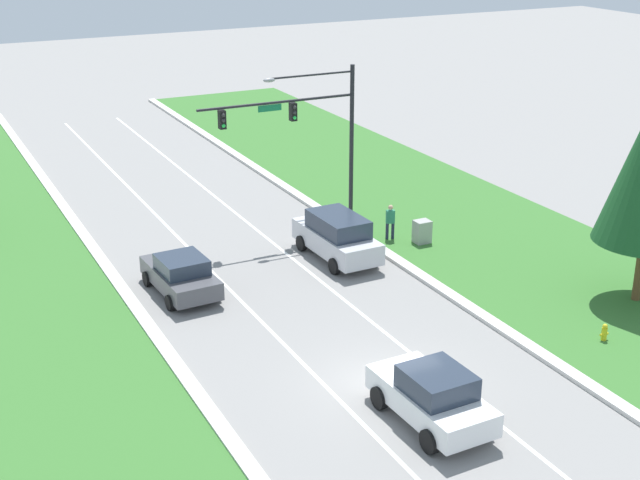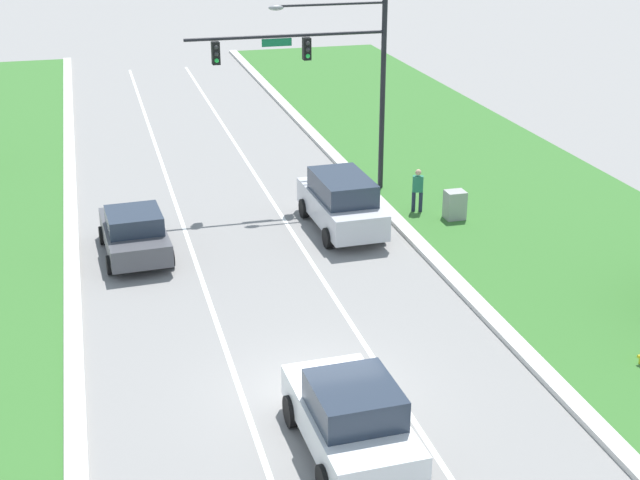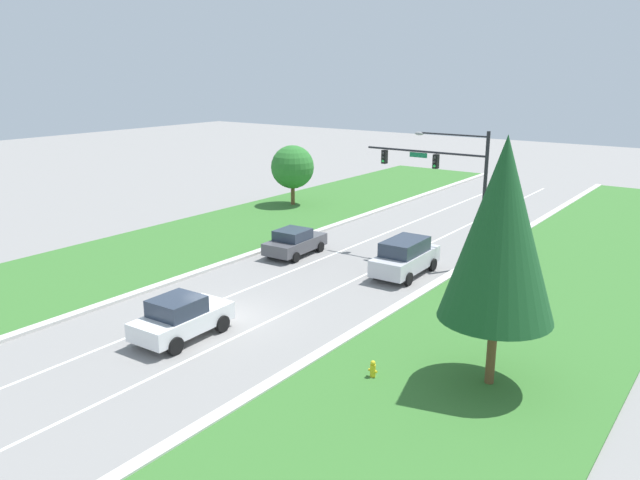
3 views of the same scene
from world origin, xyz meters
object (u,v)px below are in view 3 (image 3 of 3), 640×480
(traffic_signal_mast, at_px, (448,174))
(white_sedan, at_px, (181,317))
(utility_cabinet, at_px, (477,281))
(conifer_near_right_tree, at_px, (501,230))
(oak_near_left_tree, at_px, (293,167))
(silver_suv, at_px, (405,257))
(pedestrian, at_px, (466,265))
(graphite_sedan, at_px, (295,242))
(fire_hydrant, at_px, (373,370))

(traffic_signal_mast, xyz_separation_m, white_sedan, (-4.00, -16.40, -4.14))
(utility_cabinet, bearing_deg, conifer_near_right_tree, -65.20)
(traffic_signal_mast, relative_size, oak_near_left_tree, 1.54)
(traffic_signal_mast, height_order, white_sedan, traffic_signal_mast)
(silver_suv, distance_m, white_sedan, 13.12)
(conifer_near_right_tree, bearing_deg, pedestrian, 117.42)
(pedestrian, height_order, oak_near_left_tree, oak_near_left_tree)
(graphite_sedan, distance_m, fire_hydrant, 15.89)
(white_sedan, distance_m, utility_cabinet, 14.60)
(silver_suv, bearing_deg, oak_near_left_tree, 145.06)
(silver_suv, bearing_deg, graphite_sedan, -177.60)
(graphite_sedan, height_order, fire_hydrant, graphite_sedan)
(white_sedan, bearing_deg, fire_hydrant, 9.20)
(traffic_signal_mast, xyz_separation_m, oak_near_left_tree, (-16.53, 6.77, -1.89))
(fire_hydrant, bearing_deg, oak_near_left_tree, 133.84)
(traffic_signal_mast, bearing_deg, fire_hydrant, -74.17)
(white_sedan, bearing_deg, traffic_signal_mast, 74.56)
(traffic_signal_mast, height_order, oak_near_left_tree, traffic_signal_mast)
(traffic_signal_mast, xyz_separation_m, graphite_sedan, (-7.66, -4.26, -4.24))
(pedestrian, distance_m, fire_hydrant, 12.01)
(oak_near_left_tree, bearing_deg, white_sedan, -61.59)
(pedestrian, relative_size, fire_hydrant, 2.41)
(pedestrian, xyz_separation_m, conifer_near_right_tree, (5.11, -9.86, 4.66))
(graphite_sedan, relative_size, utility_cabinet, 3.86)
(pedestrian, bearing_deg, utility_cabinet, 154.03)
(traffic_signal_mast, relative_size, utility_cabinet, 6.78)
(fire_hydrant, xyz_separation_m, oak_near_left_tree, (-20.73, 21.59, 2.80))
(graphite_sedan, bearing_deg, oak_near_left_tree, 125.88)
(traffic_signal_mast, xyz_separation_m, silver_suv, (-0.52, -3.76, -4.01))
(white_sedan, relative_size, pedestrian, 2.55)
(utility_cabinet, bearing_deg, fire_hydrant, -87.11)
(fire_hydrant, height_order, conifer_near_right_tree, conifer_near_right_tree)
(traffic_signal_mast, bearing_deg, conifer_near_right_tree, -58.86)
(utility_cabinet, height_order, pedestrian, pedestrian)
(white_sedan, height_order, oak_near_left_tree, oak_near_left_tree)
(traffic_signal_mast, distance_m, oak_near_left_tree, 17.96)
(graphite_sedan, relative_size, oak_near_left_tree, 0.88)
(oak_near_left_tree, bearing_deg, pedestrian, -26.88)
(fire_hydrant, distance_m, conifer_near_right_tree, 6.64)
(traffic_signal_mast, height_order, conifer_near_right_tree, conifer_near_right_tree)
(traffic_signal_mast, xyz_separation_m, utility_cabinet, (3.65, -3.97, -4.48))
(silver_suv, bearing_deg, conifer_near_right_tree, -49.21)
(silver_suv, height_order, pedestrian, silver_suv)
(silver_suv, bearing_deg, white_sedan, -106.98)
(utility_cabinet, bearing_deg, traffic_signal_mast, 132.63)
(silver_suv, height_order, conifer_near_right_tree, conifer_near_right_tree)
(graphite_sedan, bearing_deg, white_sedan, -76.13)
(fire_hydrant, bearing_deg, graphite_sedan, 138.33)
(fire_hydrant, bearing_deg, pedestrian, 97.61)
(silver_suv, xyz_separation_m, utility_cabinet, (4.17, -0.21, -0.46))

